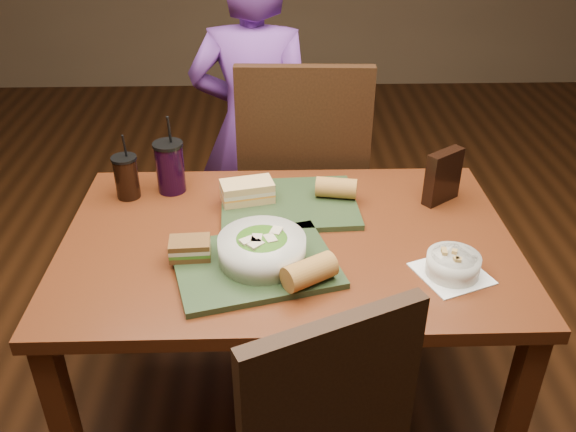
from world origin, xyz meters
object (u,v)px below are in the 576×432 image
at_px(soup_bowl, 453,264).
at_px(chip_bag, 443,176).
at_px(sandwich_far, 247,191).
at_px(tray_far, 289,204).
at_px(baguette_near, 309,272).
at_px(diner, 254,130).
at_px(cup_cola, 127,177).
at_px(salad_bowl, 262,247).
at_px(sandwich_near, 190,248).
at_px(baguette_far, 336,188).
at_px(cup_berry, 170,167).
at_px(dining_table, 288,262).
at_px(tray_near, 255,265).
at_px(chair_far, 301,180).

relative_size(soup_bowl, chip_bag, 1.29).
bearing_deg(soup_bowl, sandwich_far, 145.26).
relative_size(tray_far, baguette_near, 3.07).
bearing_deg(tray_far, diner, 100.00).
xyz_separation_m(sandwich_far, cup_cola, (-0.38, 0.07, 0.02)).
distance_m(salad_bowl, sandwich_near, 0.20).
distance_m(baguette_near, baguette_far, 0.46).
bearing_deg(baguette_near, cup_berry, 128.14).
height_order(dining_table, tray_near, tray_near).
distance_m(sandwich_far, chip_bag, 0.61).
height_order(sandwich_near, baguette_far, baguette_far).
xyz_separation_m(diner, soup_bowl, (0.54, -1.07, 0.07)).
bearing_deg(tray_near, baguette_far, 54.37).
distance_m(chair_far, soup_bowl, 0.91).
distance_m(diner, cup_berry, 0.65).
distance_m(tray_far, cup_berry, 0.41).
xyz_separation_m(chair_far, sandwich_far, (-0.19, -0.43, 0.19)).
distance_m(sandwich_near, chip_bag, 0.82).
relative_size(tray_far, baguette_far, 3.29).
bearing_deg(cup_berry, cup_cola, -164.41).
bearing_deg(sandwich_near, soup_bowl, -6.36).
relative_size(dining_table, soup_bowl, 5.89).
xyz_separation_m(sandwich_near, cup_cola, (-0.24, 0.37, 0.03)).
xyz_separation_m(tray_far, soup_bowl, (0.42, -0.37, 0.02)).
bearing_deg(diner, chip_bag, 136.52).
distance_m(baguette_far, cup_cola, 0.67).
bearing_deg(cup_cola, soup_bowl, -25.62).
bearing_deg(soup_bowl, cup_cola, 154.38).
relative_size(dining_table, sandwich_far, 7.38).
xyz_separation_m(cup_berry, chip_bag, (0.86, -0.09, -0.00)).
distance_m(sandwich_near, cup_berry, 0.42).
distance_m(diner, tray_far, 0.71).
xyz_separation_m(baguette_near, cup_berry, (-0.42, 0.53, 0.03)).
bearing_deg(sandwich_near, baguette_near, -21.89).
bearing_deg(salad_bowl, cup_berry, 124.87).
xyz_separation_m(dining_table, tray_far, (0.01, 0.17, 0.10)).
xyz_separation_m(diner, tray_far, (0.12, -0.70, 0.04)).
relative_size(sandwich_near, chip_bag, 0.66).
relative_size(sandwich_far, chip_bag, 1.03).
bearing_deg(sandwich_far, cup_cola, 170.12).
relative_size(sandwich_far, baguette_near, 1.29).
relative_size(dining_table, baguette_far, 10.18).
relative_size(salad_bowl, cup_cola, 1.08).
bearing_deg(tray_far, cup_berry, 162.91).
xyz_separation_m(dining_table, sandwich_near, (-0.27, -0.12, 0.13)).
bearing_deg(cup_cola, dining_table, -26.57).
distance_m(sandwich_near, sandwich_far, 0.34).
height_order(tray_far, soup_bowl, soup_bowl).
distance_m(chair_far, diner, 0.33).
height_order(baguette_far, cup_cola, cup_cola).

